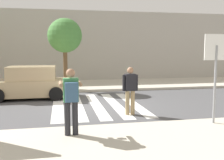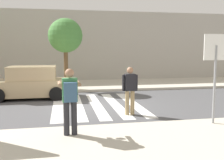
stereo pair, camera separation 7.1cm
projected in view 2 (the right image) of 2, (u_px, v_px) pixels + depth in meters
ground_plane at (97, 106)px, 10.95m from camera, size 120.00×120.00×0.00m
sidewalk_far at (85, 85)px, 16.79m from camera, size 60.00×4.80×0.14m
building_facade_far at (80, 47)px, 20.80m from camera, size 56.00×4.00×5.12m
crosswalk_stripe_0 at (58, 106)px, 10.85m from camera, size 0.44×5.20×0.01m
crosswalk_stripe_1 at (78, 106)px, 10.99m from camera, size 0.44×5.20×0.01m
crosswalk_stripe_2 at (96, 105)px, 11.14m from camera, size 0.44×5.20×0.01m
crosswalk_stripe_3 at (115, 104)px, 11.29m from camera, size 0.44×5.20×0.01m
crosswalk_stripe_4 at (133, 103)px, 11.44m from camera, size 0.44×5.20×0.01m
stop_sign at (215, 59)px, 7.68m from camera, size 0.76×0.08×2.65m
photographer_with_backpack at (70, 96)px, 6.66m from camera, size 0.60×0.86×1.72m
pedestrian_crossing at (130, 88)px, 9.36m from camera, size 0.58×0.26×1.72m
parked_car_tan at (30, 83)px, 12.57m from camera, size 4.10×1.92×1.55m
street_tree_center at (65, 36)px, 14.65m from camera, size 1.92×1.92×3.95m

